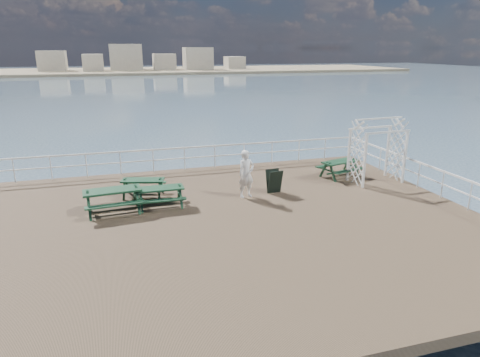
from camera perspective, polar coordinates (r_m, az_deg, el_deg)
The scene contains 10 objects.
ground at distance 14.33m, azimuth -2.81°, elevation -6.50°, with size 18.00×14.00×0.30m, color brown.
sea_backdrop at distance 147.81m, azimuth -10.68°, elevation 14.37°, with size 300.00×300.00×9.20m.
railing at distance 16.33m, azimuth -5.25°, elevation 0.25°, with size 17.77×13.76×1.10m.
picnic_table_a at distance 17.01m, azimuth -12.82°, elevation -0.72°, with size 1.91×1.69×0.79m.
picnic_table_b at distance 15.63m, azimuth -16.63°, elevation -2.21°, with size 2.10×1.75×0.95m.
picnic_table_c at distance 19.66m, azimuth 13.19°, elevation 1.73°, with size 2.04×1.81×0.84m.
picnic_table_d at distance 15.81m, azimuth -10.58°, elevation -1.87°, with size 1.69×1.36×0.82m.
trellis_arbor at distance 19.20m, azimuth 17.79°, elevation 3.16°, with size 2.32×1.36×2.78m.
sandwich_board at distance 17.09m, azimuth 4.57°, elevation -0.40°, with size 0.63×0.50×0.96m.
person at distance 16.42m, azimuth 0.84°, elevation 0.61°, with size 0.68×0.44×1.85m, color white.
Camera 1 is at (-3.04, -12.79, 5.56)m, focal length 32.00 mm.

